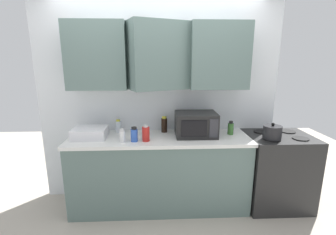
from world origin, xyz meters
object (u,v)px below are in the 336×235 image
dish_rack (90,133)px  microwave (196,124)px  bottle_white_jar (122,136)px  stove_range (276,170)px  bottle_blue_cleaner (134,135)px  bottle_green_oil (231,128)px  bottle_clear_tall (118,126)px  kettle (272,132)px  bottle_soy_dark (164,125)px  bottle_red_sauce (146,134)px

dish_rack → microwave: bearing=1.2°
dish_rack → bottle_white_jar: (0.39, -0.16, 0.01)m
stove_range → bottle_blue_cleaner: bearing=-175.7°
bottle_green_oil → bottle_white_jar: bearing=-170.4°
bottle_clear_tall → kettle: bearing=-11.6°
stove_range → bottle_soy_dark: size_ratio=4.59×
stove_range → bottle_soy_dark: 1.50m
bottle_green_oil → bottle_red_sauce: (-1.01, -0.19, 0.01)m
microwave → bottle_green_oil: 0.44m
bottle_blue_cleaner → stove_range: bearing=4.3°
microwave → bottle_white_jar: bearing=-167.3°
bottle_green_oil → bottle_red_sauce: size_ratio=0.91×
bottle_white_jar → bottle_blue_cleaner: bearing=5.8°
kettle → dish_rack: kettle is taller
stove_range → kettle: bearing=-140.5°
bottle_green_oil → bottle_clear_tall: bearing=173.6°
stove_range → bottle_blue_cleaner: (-1.73, -0.13, 0.53)m
bottle_green_oil → bottle_clear_tall: bottle_green_oil is taller
bottle_soy_dark → dish_rack: bearing=-167.6°
dish_rack → bottle_soy_dark: bearing=12.4°
bottle_blue_cleaner → microwave: bearing=13.9°
stove_range → kettle: kettle is taller
bottle_soy_dark → bottle_clear_tall: bearing=178.4°
bottle_blue_cleaner → bottle_red_sauce: bottle_red_sauce is taller
microwave → bottle_soy_dark: microwave is taller
microwave → bottle_green_oil: (0.43, 0.03, -0.06)m
kettle → microwave: size_ratio=0.43×
kettle → bottle_white_jar: (-1.68, -0.00, -0.02)m
bottle_soy_dark → bottle_clear_tall: size_ratio=1.23×
kettle → microwave: (-0.84, 0.19, 0.05)m
bottle_green_oil → bottle_red_sauce: bearing=-169.2°
bottle_blue_cleaner → bottle_red_sauce: (0.13, 0.01, 0.01)m
bottle_white_jar → bottle_red_sauce: bearing=4.9°
bottle_red_sauce → bottle_clear_tall: (-0.36, 0.35, -0.01)m
kettle → bottle_red_sauce: bearing=179.2°
bottle_green_oil → bottle_white_jar: bottle_green_oil is taller
microwave → bottle_soy_dark: (-0.37, 0.16, -0.05)m
kettle → bottle_clear_tall: (-1.78, 0.37, -0.01)m
microwave → bottle_clear_tall: (-0.94, 0.18, -0.06)m
stove_range → microwave: bearing=177.4°
dish_rack → bottle_red_sauce: bottle_red_sauce is taller
bottle_white_jar → stove_range: bearing=4.4°
bottle_red_sauce → bottle_soy_dark: size_ratio=0.92×
bottle_green_oil → kettle: bearing=-27.3°
dish_rack → bottle_green_oil: size_ratio=2.29×
bottle_blue_cleaner → dish_rack: bearing=164.0°
bottle_clear_tall → stove_range: bearing=-6.6°
bottle_green_oil → bottle_soy_dark: bearing=170.2°
dish_rack → bottle_clear_tall: (0.30, 0.21, 0.02)m
bottle_soy_dark → microwave: bearing=-23.9°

